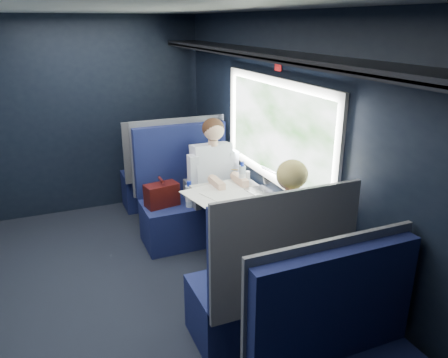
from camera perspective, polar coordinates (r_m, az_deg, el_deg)
name	(u,v)px	position (r m, az deg, el deg)	size (l,w,h in m)	color
ground	(127,298)	(3.94, -12.58, -14.96)	(2.80, 4.20, 0.01)	black
room_shell	(115,128)	(3.34, -14.09, 6.53)	(3.00, 4.40, 2.40)	black
table	(238,207)	(3.87, 1.81, -3.73)	(0.62, 1.00, 0.74)	#54565E
seat_bay_near	(187,201)	(4.65, -4.88, -2.86)	(1.04, 0.62, 1.26)	#0D123C
seat_bay_far	(265,288)	(3.24, 5.37, -14.04)	(1.04, 0.62, 1.26)	#0D123C
seat_row_front	(164,175)	(5.49, -7.79, 0.51)	(1.04, 0.51, 1.16)	#0D123C
man	(216,176)	(4.48, -1.12, 0.36)	(0.53, 0.56, 1.32)	black
woman	(285,233)	(3.31, 8.03, -7.01)	(0.53, 0.56, 1.32)	black
papers	(227,199)	(3.85, 0.35, -2.61)	(0.54, 0.78, 0.01)	white
laptop	(267,186)	(4.00, 5.62, -0.93)	(0.25, 0.31, 0.21)	silver
bottle_small	(242,174)	(4.16, 2.40, 0.59)	(0.07, 0.07, 0.23)	silver
cup	(247,175)	(4.32, 2.99, 0.48)	(0.06, 0.06, 0.08)	white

